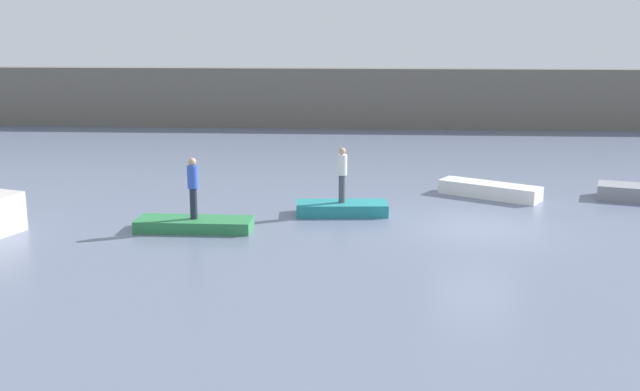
{
  "coord_description": "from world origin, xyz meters",
  "views": [
    {
      "loc": [
        -3.39,
        -22.93,
        6.21
      ],
      "look_at": [
        -4.86,
        1.33,
        0.67
      ],
      "focal_mm": 43.54,
      "sensor_mm": 36.0,
      "label": 1
    }
  ],
  "objects_px": {
    "rowboat_green": "(194,224)",
    "person_white_shirt": "(342,172)",
    "rowboat_white": "(490,190)",
    "rowboat_teal": "(342,208)",
    "person_blue_shirt": "(193,185)"
  },
  "relations": [
    {
      "from": "rowboat_green",
      "to": "person_white_shirt",
      "type": "xyz_separation_m",
      "value": [
        4.37,
        2.21,
        1.22
      ]
    },
    {
      "from": "rowboat_green",
      "to": "rowboat_white",
      "type": "relative_size",
      "value": 0.97
    },
    {
      "from": "rowboat_teal",
      "to": "person_white_shirt",
      "type": "height_order",
      "value": "person_white_shirt"
    },
    {
      "from": "rowboat_teal",
      "to": "person_white_shirt",
      "type": "distance_m",
      "value": 1.2
    },
    {
      "from": "rowboat_teal",
      "to": "rowboat_white",
      "type": "height_order",
      "value": "rowboat_white"
    },
    {
      "from": "person_blue_shirt",
      "to": "rowboat_white",
      "type": "bearing_deg",
      "value": 27.86
    },
    {
      "from": "rowboat_teal",
      "to": "rowboat_green",
      "type": "bearing_deg",
      "value": -157.43
    },
    {
      "from": "person_white_shirt",
      "to": "person_blue_shirt",
      "type": "bearing_deg",
      "value": -153.2
    },
    {
      "from": "rowboat_teal",
      "to": "person_blue_shirt",
      "type": "xyz_separation_m",
      "value": [
        -4.37,
        -2.21,
        1.2
      ]
    },
    {
      "from": "rowboat_green",
      "to": "rowboat_white",
      "type": "distance_m",
      "value": 10.81
    },
    {
      "from": "rowboat_white",
      "to": "person_blue_shirt",
      "type": "bearing_deg",
      "value": -121.46
    },
    {
      "from": "person_white_shirt",
      "to": "rowboat_white",
      "type": "bearing_deg",
      "value": 28.73
    },
    {
      "from": "rowboat_green",
      "to": "person_blue_shirt",
      "type": "xyz_separation_m",
      "value": [
        -0.0,
        0.0,
        1.22
      ]
    },
    {
      "from": "person_blue_shirt",
      "to": "person_white_shirt",
      "type": "bearing_deg",
      "value": 26.8
    },
    {
      "from": "person_blue_shirt",
      "to": "person_white_shirt",
      "type": "distance_m",
      "value": 4.9
    }
  ]
}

